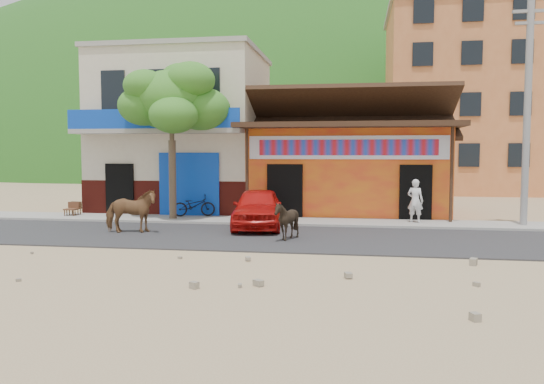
{
  "coord_description": "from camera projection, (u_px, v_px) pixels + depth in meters",
  "views": [
    {
      "loc": [
        2.38,
        -13.65,
        2.67
      ],
      "look_at": [
        -0.28,
        3.0,
        1.4
      ],
      "focal_mm": 35.0,
      "sensor_mm": 36.0,
      "label": 1
    }
  ],
  "objects": [
    {
      "name": "road",
      "position": [
        278.0,
        237.0,
        16.48
      ],
      "size": [
        60.0,
        5.0,
        0.04
      ],
      "primitive_type": "cube",
      "color": "#28282B",
      "rests_on": "ground"
    },
    {
      "name": "cafe_building",
      "position": [
        184.0,
        134.0,
        24.47
      ],
      "size": [
        7.0,
        6.0,
        7.0
      ],
      "primitive_type": "cube",
      "color": "beige",
      "rests_on": "ground"
    },
    {
      "name": "hillside",
      "position": [
        342.0,
        92.0,
        82.04
      ],
      "size": [
        100.0,
        40.0,
        24.0
      ],
      "primitive_type": "ellipsoid",
      "color": "#194C14",
      "rests_on": "ground"
    },
    {
      "name": "utility_pole",
      "position": [
        527.0,
        110.0,
        18.32
      ],
      "size": [
        0.24,
        0.24,
        8.0
      ],
      "primitive_type": "cylinder",
      "color": "gray",
      "rests_on": "sidewalk"
    },
    {
      "name": "ground",
      "position": [
        265.0,
        253.0,
        14.02
      ],
      "size": [
        120.0,
        120.0,
        0.0
      ],
      "primitive_type": "plane",
      "color": "#9E825B",
      "rests_on": "ground"
    },
    {
      "name": "scooter",
      "position": [
        194.0,
        205.0,
        21.08
      ],
      "size": [
        1.76,
        1.05,
        0.87
      ],
      "primitive_type": "imported",
      "rotation": [
        0.0,
        0.0,
        1.88
      ],
      "color": "black",
      "rests_on": "sidewalk"
    },
    {
      "name": "cafe_chair_left",
      "position": [
        73.0,
        203.0,
        21.56
      ],
      "size": [
        0.5,
        0.5,
        1.0
      ],
      "primitive_type": null,
      "rotation": [
        0.0,
        0.0,
        -0.07
      ],
      "color": "#472917",
      "rests_on": "sidewalk"
    },
    {
      "name": "pedestrian",
      "position": [
        415.0,
        201.0,
        19.21
      ],
      "size": [
        0.68,
        0.57,
        1.58
      ],
      "primitive_type": "imported",
      "rotation": [
        0.0,
        0.0,
        2.75
      ],
      "color": "white",
      "rests_on": "sidewalk"
    },
    {
      "name": "cafe_chair_right",
      "position": [
        71.0,
        203.0,
        21.38
      ],
      "size": [
        0.48,
        0.48,
        1.0
      ],
      "primitive_type": null,
      "rotation": [
        0.0,
        0.0,
        0.02
      ],
      "color": "#4F2A1A",
      "rests_on": "sidewalk"
    },
    {
      "name": "dance_club",
      "position": [
        348.0,
        172.0,
        23.41
      ],
      "size": [
        8.0,
        6.0,
        3.6
      ],
      "primitive_type": "cube",
      "color": "orange",
      "rests_on": "ground"
    },
    {
      "name": "tree",
      "position": [
        172.0,
        140.0,
        20.22
      ],
      "size": [
        3.0,
        3.0,
        6.0
      ],
      "primitive_type": null,
      "color": "#2D721E",
      "rests_on": "sidewalk"
    },
    {
      "name": "apartment_front",
      "position": [
        456.0,
        103.0,
        35.78
      ],
      "size": [
        9.0,
        9.0,
        12.0
      ],
      "primitive_type": "cube",
      "color": "#CC723F",
      "rests_on": "ground"
    },
    {
      "name": "red_car",
      "position": [
        258.0,
        208.0,
        18.45
      ],
      "size": [
        2.1,
        4.23,
        1.39
      ],
      "primitive_type": "imported",
      "rotation": [
        0.0,
        0.0,
        0.12
      ],
      "color": "red",
      "rests_on": "road"
    },
    {
      "name": "sidewalk",
      "position": [
        292.0,
        222.0,
        19.92
      ],
      "size": [
        60.0,
        2.0,
        0.12
      ],
      "primitive_type": "cube",
      "color": "gray",
      "rests_on": "ground"
    },
    {
      "name": "cow_dark",
      "position": [
        287.0,
        220.0,
        15.85
      ],
      "size": [
        1.39,
        1.33,
        1.18
      ],
      "primitive_type": "imported",
      "rotation": [
        0.0,
        0.0,
        -1.1
      ],
      "color": "black",
      "rests_on": "road"
    },
    {
      "name": "cow_tan",
      "position": [
        131.0,
        211.0,
        17.26
      ],
      "size": [
        1.82,
        1.11,
        1.43
      ],
      "primitive_type": "imported",
      "rotation": [
        0.0,
        0.0,
        1.78
      ],
      "color": "brown",
      "rests_on": "road"
    }
  ]
}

